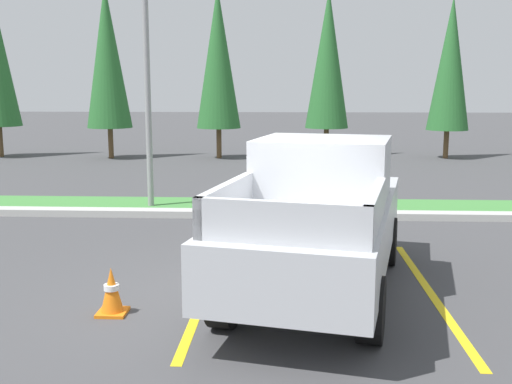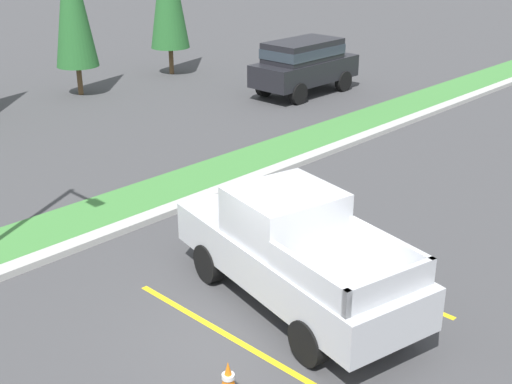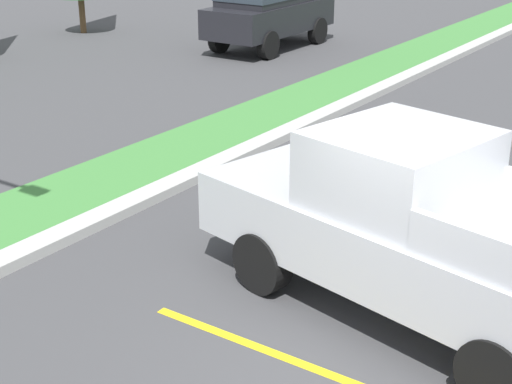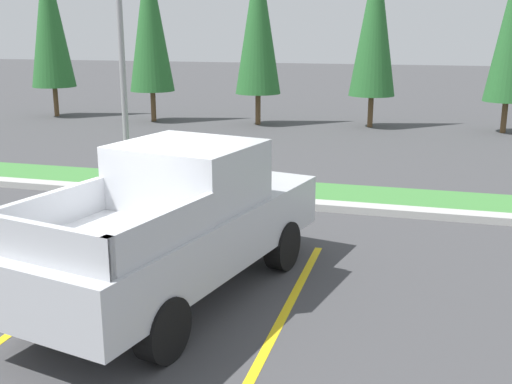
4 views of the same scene
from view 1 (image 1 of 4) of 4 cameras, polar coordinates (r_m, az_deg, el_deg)
ground_plane at (r=8.31m, az=0.42°, el=-9.78°), size 120.00×120.00×0.00m
parking_line_near at (r=8.62m, az=-4.65°, el=-9.06°), size 0.12×4.80×0.01m
parking_line_far at (r=8.78m, az=16.11°, el=-9.07°), size 0.12×4.80×0.01m
curb_strip at (r=13.11m, az=1.38°, el=-2.10°), size 56.00×0.40×0.15m
grass_median at (r=14.20m, az=1.50°, el=-1.35°), size 56.00×1.80×0.06m
pickup_truck_main at (r=8.33m, az=6.01°, el=-2.35°), size 2.97×5.50×2.10m
street_light at (r=13.99m, az=-10.50°, el=14.77°), size 0.24×1.49×6.95m
cypress_tree_left_inner at (r=24.56m, az=-13.85°, el=12.33°), size 1.75×1.75×6.73m
cypress_tree_center at (r=23.98m, az=-3.59°, el=12.53°), size 1.73×1.73×6.64m
cypress_tree_right_inner at (r=24.35m, az=6.79°, el=12.34°), size 1.71×1.71×6.57m
cypress_tree_rightmost at (r=25.00m, az=17.86°, el=11.42°), size 1.62×1.62×6.23m
traffic_cone at (r=7.81m, az=-13.45°, el=-9.12°), size 0.36×0.36×0.60m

